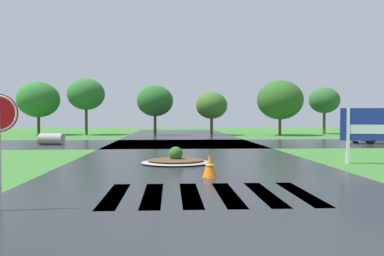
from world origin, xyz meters
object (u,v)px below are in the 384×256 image
at_px(estate_billboard, 376,127).
at_px(traffic_cone, 210,166).
at_px(median_island, 176,160).
at_px(drainage_pipe_stack, 51,139).
at_px(car_silver_hatch, 381,134).

xyz_separation_m(estate_billboard, traffic_cone, (-6.87, -3.03, -1.12)).
xyz_separation_m(median_island, drainage_pipe_stack, (-8.15, 11.05, 0.24)).
bearing_deg(drainage_pipe_stack, median_island, -53.57).
distance_m(estate_billboard, car_silver_hatch, 13.59).
bearing_deg(median_island, estate_billboard, -3.98).
bearing_deg(traffic_cone, median_island, 105.60).
height_order(estate_billboard, median_island, estate_billboard).
height_order(car_silver_hatch, traffic_cone, car_silver_hatch).
relative_size(car_silver_hatch, drainage_pipe_stack, 2.51).
distance_m(estate_billboard, traffic_cone, 7.59).
bearing_deg(car_silver_hatch, drainage_pipe_stack, 178.58).
xyz_separation_m(estate_billboard, car_silver_hatch, (6.74, 11.77, -0.85)).
relative_size(drainage_pipe_stack, traffic_cone, 2.37).
bearing_deg(drainage_pipe_stack, estate_billboard, -35.89).
xyz_separation_m(estate_billboard, drainage_pipe_stack, (-16.02, 11.60, -1.10)).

